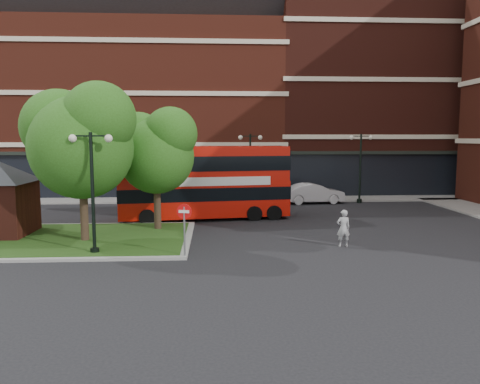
{
  "coord_description": "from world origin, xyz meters",
  "views": [
    {
      "loc": [
        -0.65,
        -18.76,
        4.83
      ],
      "look_at": [
        0.72,
        4.94,
        2.0
      ],
      "focal_mm": 35.0,
      "sensor_mm": 36.0,
      "label": 1
    }
  ],
  "objects": [
    {
      "name": "car_white",
      "position": [
        6.6,
        14.5,
        0.73
      ],
      "size": [
        4.6,
        2.08,
        1.46
      ],
      "primitive_type": "imported",
      "rotation": [
        0.0,
        0.0,
        1.69
      ],
      "color": "silver",
      "rests_on": "ground"
    },
    {
      "name": "woman",
      "position": [
        5.05,
        1.13,
        0.82
      ],
      "size": [
        0.61,
        0.41,
        1.64
      ],
      "primitive_type": "imported",
      "rotation": [
        0.0,
        0.0,
        3.18
      ],
      "color": "#98989B",
      "rests_on": "ground"
    },
    {
      "name": "lamp_far_right",
      "position": [
        10.0,
        14.5,
        2.83
      ],
      "size": [
        1.72,
        0.36,
        5.0
      ],
      "color": "black",
      "rests_on": "ground"
    },
    {
      "name": "lamp_island",
      "position": [
        -5.5,
        0.2,
        2.83
      ],
      "size": [
        1.72,
        0.36,
        5.0
      ],
      "color": "black",
      "rests_on": "ground"
    },
    {
      "name": "tree_island_west",
      "position": [
        -6.6,
        2.58,
        4.79
      ],
      "size": [
        5.4,
        4.71,
        7.21
      ],
      "color": "#2D2116",
      "rests_on": "ground"
    },
    {
      "name": "pavement_far",
      "position": [
        0.0,
        16.5,
        0.06
      ],
      "size": [
        44.0,
        3.0,
        0.12
      ],
      "primitive_type": "cube",
      "color": "slate",
      "rests_on": "ground"
    },
    {
      "name": "traffic_island",
      "position": [
        -8.0,
        3.0,
        0.07
      ],
      "size": [
        12.6,
        7.6,
        0.15
      ],
      "color": "gray",
      "rests_on": "ground"
    },
    {
      "name": "car_silver",
      "position": [
        -1.79,
        15.57,
        0.62
      ],
      "size": [
        3.66,
        1.51,
        1.24
      ],
      "primitive_type": "imported",
      "rotation": [
        0.0,
        0.0,
        1.58
      ],
      "color": "#B7BBBF",
      "rests_on": "ground"
    },
    {
      "name": "terrace_far_right",
      "position": [
        14.0,
        24.0,
        8.0
      ],
      "size": [
        18.0,
        12.0,
        16.0
      ],
      "primitive_type": "cube",
      "color": "#471911",
      "rests_on": "ground"
    },
    {
      "name": "ground",
      "position": [
        0.0,
        0.0,
        0.0
      ],
      "size": [
        120.0,
        120.0,
        0.0
      ],
      "primitive_type": "plane",
      "color": "black",
      "rests_on": "ground"
    },
    {
      "name": "no_entry_sign",
      "position": [
        -1.8,
        -0.5,
        1.57
      ],
      "size": [
        0.6,
        0.2,
        2.19
      ],
      "rotation": [
        0.0,
        0.0,
        -0.26
      ],
      "color": "slate",
      "rests_on": "ground"
    },
    {
      "name": "bus",
      "position": [
        -1.16,
        8.43,
        2.45
      ],
      "size": [
        10.01,
        3.58,
        3.74
      ],
      "rotation": [
        0.0,
        0.0,
        0.14
      ],
      "color": "#BC1207",
      "rests_on": "ground"
    },
    {
      "name": "tree_island_east",
      "position": [
        -3.58,
        5.06,
        4.24
      ],
      "size": [
        4.46,
        3.9,
        6.29
      ],
      "color": "#2D2116",
      "rests_on": "ground"
    },
    {
      "name": "lamp_far_left",
      "position": [
        2.0,
        14.5,
        2.83
      ],
      "size": [
        1.72,
        0.36,
        5.0
      ],
      "color": "black",
      "rests_on": "ground"
    },
    {
      "name": "terrace_far_left",
      "position": [
        -8.0,
        24.0,
        7.0
      ],
      "size": [
        26.0,
        12.0,
        14.0
      ],
      "primitive_type": "cube",
      "color": "maroon",
      "rests_on": "ground"
    }
  ]
}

